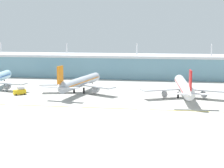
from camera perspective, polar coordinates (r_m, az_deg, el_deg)
The scene contains 8 objects.
ground_plane at distance 185.20m, azimuth 0.67°, elevation -3.47°, with size 600.00×600.00×0.00m, color #A8A59E.
terminal_building at distance 293.81m, azimuth 3.93°, elevation 2.79°, with size 288.00×34.00×27.24m.
airliner_near_middle at distance 223.76m, azimuth -4.99°, elevation 0.25°, with size 48.21×62.10×18.90m.
airliner_far_middle at distance 210.61m, azimuth 11.02°, elevation -0.39°, with size 48.68×67.64×18.90m.
taxiway_stripe_mid_west at distance 189.59m, azimuth -10.70°, elevation -3.34°, with size 28.00×0.70×0.04m, color yellow.
taxiway_stripe_centre at distance 180.97m, azimuth -0.50°, elevation -3.75°, with size 28.00×0.70×0.04m, color yellow.
taxiway_stripe_mid_east at distance 178.51m, azimuth 10.34°, elevation -4.06°, with size 28.00×0.70×0.04m, color yellow.
fuel_truck at distance 223.98m, azimuth -14.01°, elevation -1.05°, with size 7.14×6.68×4.95m.
Camera 1 is at (26.98, -179.17, 38.34)m, focal length 59.34 mm.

